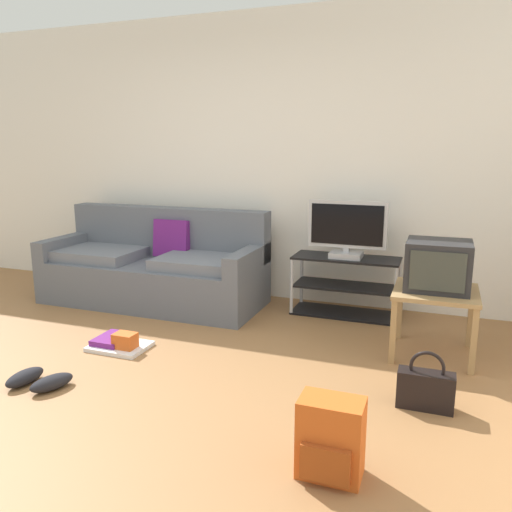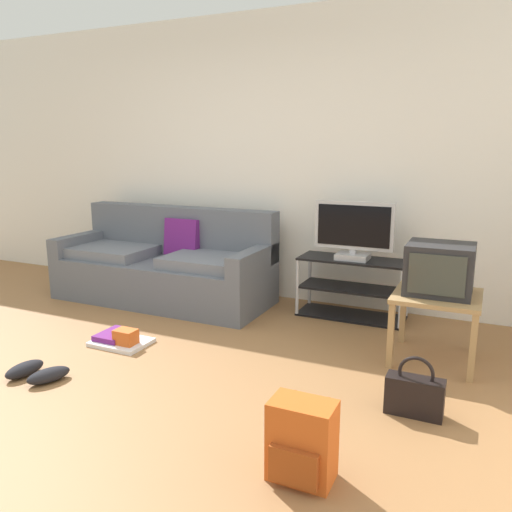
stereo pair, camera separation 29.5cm
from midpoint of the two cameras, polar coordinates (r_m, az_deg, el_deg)
The scene contains 11 objects.
ground_plane at distance 3.29m, azimuth -19.31°, elevation -15.38°, with size 9.00×9.80×0.02m, color olive.
wall_back at distance 5.05m, azimuth -2.31°, elevation 10.76°, with size 9.00×0.10×2.70m, color silver.
couch at distance 5.02m, azimuth -12.81°, elevation -1.37°, with size 2.10×0.84×0.88m.
tv_stand at distance 4.56m, azimuth 8.15°, elevation -3.36°, with size 0.92×0.37×0.52m.
flat_tv at distance 4.43m, azimuth 8.29°, elevation 2.89°, with size 0.68×0.22×0.50m.
side_table at distance 3.78m, azimuth 17.35°, elevation -4.68°, with size 0.57×0.57×0.49m.
crt_tv at distance 3.74m, azimuth 17.60°, elevation -1.03°, with size 0.44×0.39×0.35m.
backpack at distance 2.45m, azimuth 4.74°, elevation -19.79°, with size 0.29×0.26×0.37m.
handbag at distance 3.11m, azimuth 15.84°, elevation -14.10°, with size 0.32×0.12×0.35m.
sneakers_pair at distance 3.61m, azimuth -25.44°, elevation -12.45°, with size 0.39×0.30×0.09m.
floor_tray at distance 4.02m, azimuth -17.16°, elevation -9.29°, with size 0.42×0.33×0.14m.
Camera 1 is at (1.80, -2.27, 1.48)m, focal length 35.74 mm.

